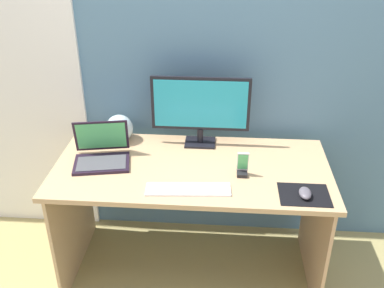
% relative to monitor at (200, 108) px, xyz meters
% --- Properties ---
extents(ground_plane, '(8.00, 8.00, 0.00)m').
position_rel_monitor_xyz_m(ground_plane, '(-0.03, -0.26, -0.99)').
color(ground_plane, tan).
extents(wall_back, '(6.00, 0.04, 2.50)m').
position_rel_monitor_xyz_m(wall_back, '(-0.03, 0.19, 0.26)').
color(wall_back, slate).
rests_on(wall_back, ground_plane).
extents(door_left, '(0.82, 0.02, 2.02)m').
position_rel_monitor_xyz_m(door_left, '(-1.14, 0.16, 0.02)').
color(door_left, white).
rests_on(door_left, ground_plane).
extents(desk, '(1.51, 0.72, 0.75)m').
position_rel_monitor_xyz_m(desk, '(-0.03, -0.26, -0.39)').
color(desk, tan).
rests_on(desk, ground_plane).
extents(monitor, '(0.57, 0.14, 0.42)m').
position_rel_monitor_xyz_m(monitor, '(0.00, 0.00, 0.00)').
color(monitor, black).
rests_on(monitor, desk).
extents(laptop, '(0.34, 0.31, 0.21)m').
position_rel_monitor_xyz_m(laptop, '(-0.53, -0.24, -0.19)').
color(laptop, black).
rests_on(laptop, desk).
extents(fishbowl, '(0.17, 0.17, 0.17)m').
position_rel_monitor_xyz_m(fishbowl, '(-0.49, 0.01, -0.16)').
color(fishbowl, silver).
rests_on(fishbowl, desk).
extents(keyboard_external, '(0.43, 0.14, 0.01)m').
position_rel_monitor_xyz_m(keyboard_external, '(-0.03, -0.50, -0.23)').
color(keyboard_external, white).
rests_on(keyboard_external, desk).
extents(mousepad, '(0.25, 0.20, 0.00)m').
position_rel_monitor_xyz_m(mousepad, '(0.54, -0.49, -0.23)').
color(mousepad, black).
rests_on(mousepad, desk).
extents(mouse, '(0.06, 0.10, 0.04)m').
position_rel_monitor_xyz_m(mouse, '(0.54, -0.51, -0.21)').
color(mouse, '#57525B').
rests_on(mouse, mousepad).
extents(phone_in_dock, '(0.06, 0.06, 0.14)m').
position_rel_monitor_xyz_m(phone_in_dock, '(0.24, -0.33, -0.19)').
color(phone_in_dock, black).
rests_on(phone_in_dock, desk).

